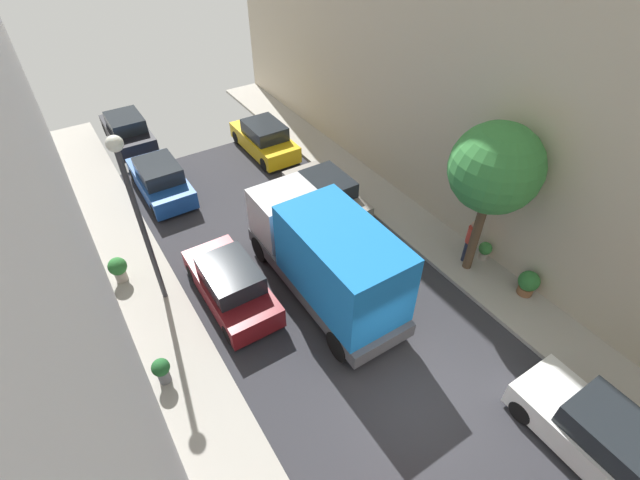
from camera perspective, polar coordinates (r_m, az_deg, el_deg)
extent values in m
plane|color=#2D2D33|center=(13.37, 12.32, -19.30)|extent=(32.00, 32.00, 0.00)
cube|color=#A8A399|center=(16.11, 25.74, -9.26)|extent=(2.00, 44.00, 0.15)
cube|color=maroon|center=(15.16, -11.16, -5.85)|extent=(1.76, 4.20, 0.76)
cube|color=#1E2328|center=(14.57, -11.27, -4.34)|extent=(1.56, 2.10, 0.64)
cylinder|color=black|center=(16.27, -15.78, -4.01)|extent=(0.22, 0.64, 0.64)
cylinder|color=black|center=(16.55, -10.80, -2.03)|extent=(0.22, 0.64, 0.64)
cylinder|color=black|center=(14.21, -11.35, -11.58)|extent=(0.22, 0.64, 0.64)
cylinder|color=black|center=(14.54, -5.70, -9.10)|extent=(0.22, 0.64, 0.64)
cube|color=#194799|center=(20.75, -19.43, 6.85)|extent=(1.76, 4.20, 0.76)
cube|color=#1E2328|center=(20.26, -19.74, 8.29)|extent=(1.56, 2.10, 0.64)
cylinder|color=black|center=(22.08, -22.40, 7.50)|extent=(0.22, 0.64, 0.64)
cylinder|color=black|center=(22.30, -18.61, 8.87)|extent=(0.22, 0.64, 0.64)
cylinder|color=black|center=(19.49, -20.06, 3.45)|extent=(0.22, 0.64, 0.64)
cylinder|color=black|center=(19.73, -15.82, 5.01)|extent=(0.22, 0.64, 0.64)
cube|color=black|center=(25.28, -23.04, 12.24)|extent=(1.76, 4.20, 0.76)
cube|color=#1E2328|center=(24.85, -23.37, 13.50)|extent=(1.56, 2.10, 0.64)
cylinder|color=black|center=(26.70, -25.35, 12.47)|extent=(0.22, 0.64, 0.64)
cylinder|color=black|center=(26.87, -22.15, 13.60)|extent=(0.22, 0.64, 0.64)
cylinder|color=black|center=(23.92, -23.73, 9.75)|extent=(0.22, 0.64, 0.64)
cylinder|color=black|center=(24.12, -20.20, 11.01)|extent=(0.22, 0.64, 0.64)
cube|color=white|center=(13.77, 31.66, -20.77)|extent=(1.76, 4.20, 0.76)
cube|color=#1E2328|center=(13.22, 33.32, -19.62)|extent=(1.56, 2.10, 0.64)
cylinder|color=black|center=(13.66, 24.09, -19.14)|extent=(0.22, 0.64, 0.64)
cylinder|color=black|center=(14.59, 27.93, -15.60)|extent=(0.22, 0.64, 0.64)
cube|color=gray|center=(18.73, 0.70, 5.51)|extent=(1.76, 4.20, 0.76)
cube|color=#1E2328|center=(18.23, 0.98, 7.07)|extent=(1.56, 2.10, 0.64)
cylinder|color=black|center=(19.63, -3.72, 6.45)|extent=(0.22, 0.64, 0.64)
cylinder|color=black|center=(20.28, 0.14, 7.81)|extent=(0.22, 0.64, 0.64)
cylinder|color=black|center=(17.50, 1.34, 1.61)|extent=(0.22, 0.64, 0.64)
cylinder|color=black|center=(18.24, 5.42, 3.29)|extent=(0.22, 0.64, 0.64)
cube|color=gold|center=(22.81, -7.04, 12.22)|extent=(1.76, 4.20, 0.76)
cube|color=#1E2328|center=(22.37, -7.01, 13.63)|extent=(1.56, 2.10, 0.64)
cylinder|color=black|center=(23.91, -10.44, 12.65)|extent=(0.22, 0.64, 0.64)
cylinder|color=black|center=(24.45, -7.04, 13.69)|extent=(0.22, 0.64, 0.64)
cylinder|color=black|center=(21.42, -6.94, 9.46)|extent=(0.22, 0.64, 0.64)
cylinder|color=black|center=(22.03, -3.28, 10.66)|extent=(0.22, 0.64, 0.64)
cube|color=#4C4C51|center=(14.96, 0.35, -4.63)|extent=(2.20, 6.60, 0.50)
cube|color=#B7B7BC|center=(15.79, -4.38, 3.44)|extent=(2.10, 1.80, 1.70)
cube|color=blue|center=(13.36, 2.72, -2.86)|extent=(2.24, 4.20, 2.40)
cylinder|color=black|center=(16.47, -7.45, -1.07)|extent=(0.30, 0.96, 0.96)
cylinder|color=black|center=(17.14, -1.63, 1.29)|extent=(0.30, 0.96, 0.96)
cylinder|color=black|center=(13.52, 2.45, -13.12)|extent=(0.30, 0.96, 0.96)
cylinder|color=black|center=(14.32, 9.01, -9.54)|extent=(0.30, 0.96, 0.96)
cylinder|color=#2D334C|center=(16.91, 17.89, -1.39)|extent=(0.18, 0.18, 0.82)
cylinder|color=#2D334C|center=(17.05, 18.39, -1.12)|extent=(0.18, 0.18, 0.82)
cylinder|color=#D83F33|center=(16.52, 18.65, 0.62)|extent=(0.36, 0.36, 0.64)
sphere|color=tan|center=(16.24, 19.00, 1.86)|extent=(0.24, 0.24, 0.24)
cylinder|color=brown|center=(16.00, 19.10, 0.74)|extent=(0.30, 0.30, 3.03)
sphere|color=#38843D|center=(14.57, 21.29, 8.45)|extent=(2.81, 2.81, 2.81)
cylinder|color=slate|center=(13.77, -19.09, -15.90)|extent=(0.33, 0.33, 0.43)
sphere|color=#23602D|center=(13.44, -19.48, -14.92)|extent=(0.50, 0.50, 0.50)
cylinder|color=brown|center=(16.62, 24.49, -5.74)|extent=(0.50, 0.50, 0.29)
sphere|color=#2D7233|center=(16.34, 24.89, -4.72)|extent=(0.68, 0.68, 0.68)
cylinder|color=#B2A899|center=(17.38, 19.91, -1.81)|extent=(0.33, 0.33, 0.29)
sphere|color=#38843D|center=(17.17, 20.16, -1.00)|extent=(0.47, 0.47, 0.47)
cylinder|color=#B2A899|center=(16.97, -23.81, -4.12)|extent=(0.39, 0.39, 0.39)
sphere|color=#2D7233|center=(16.68, -24.22, -3.04)|extent=(0.62, 0.62, 0.62)
cylinder|color=#333338|center=(14.23, -21.28, 0.79)|extent=(0.16, 0.16, 5.45)
sphere|color=white|center=(12.68, -24.51, 11.00)|extent=(0.44, 0.44, 0.44)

